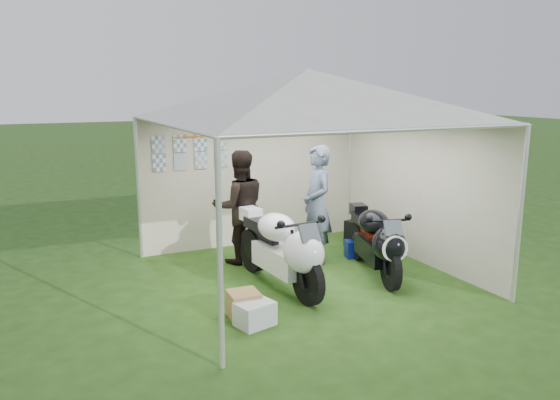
% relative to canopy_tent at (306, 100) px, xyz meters
% --- Properties ---
extents(ground, '(80.00, 80.00, 0.00)m').
position_rel_canopy_tent_xyz_m(ground, '(0.00, -0.03, -2.58)').
color(ground, '#214212').
rests_on(ground, ground).
extents(canopy_tent, '(5.66, 5.66, 3.00)m').
position_rel_canopy_tent_xyz_m(canopy_tent, '(0.00, 0.00, 0.00)').
color(canopy_tent, silver).
rests_on(canopy_tent, ground).
extents(motorcycle_white, '(0.59, 2.18, 1.07)m').
position_rel_canopy_tent_xyz_m(motorcycle_white, '(-0.52, -0.33, -1.98)').
color(motorcycle_white, black).
rests_on(motorcycle_white, ground).
extents(motorcycle_black, '(0.81, 1.97, 0.99)m').
position_rel_canopy_tent_xyz_m(motorcycle_black, '(0.97, -0.42, -2.02)').
color(motorcycle_black, black).
rests_on(motorcycle_black, ground).
extents(paddock_stand, '(0.43, 0.33, 0.28)m').
position_rel_canopy_tent_xyz_m(paddock_stand, '(1.21, 0.46, -2.43)').
color(paddock_stand, '#162ABF').
rests_on(paddock_stand, ground).
extents(person_dark_jacket, '(0.95, 0.79, 1.80)m').
position_rel_canopy_tent_xyz_m(person_dark_jacket, '(-0.61, 1.05, -1.68)').
color(person_dark_jacket, black).
rests_on(person_dark_jacket, ground).
extents(person_blue_jacket, '(0.52, 0.73, 1.88)m').
position_rel_canopy_tent_xyz_m(person_blue_jacket, '(0.49, 0.53, -1.64)').
color(person_blue_jacket, slate).
rests_on(person_blue_jacket, ground).
extents(equipment_box, '(0.55, 0.49, 0.46)m').
position_rel_canopy_tent_xyz_m(equipment_box, '(1.63, 1.00, -2.34)').
color(equipment_box, black).
rests_on(equipment_box, ground).
extents(crate_0, '(0.49, 0.42, 0.28)m').
position_rel_canopy_tent_xyz_m(crate_0, '(-1.32, -1.26, -2.43)').
color(crate_0, '#B8BEC2').
rests_on(crate_0, ground).
extents(crate_1, '(0.38, 0.38, 0.32)m').
position_rel_canopy_tent_xyz_m(crate_1, '(-1.36, -0.99, -2.41)').
color(crate_1, olive).
rests_on(crate_1, ground).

